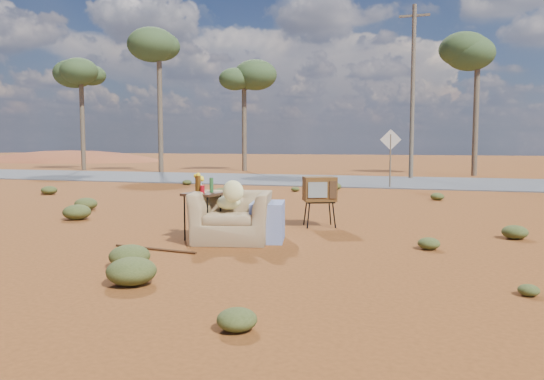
% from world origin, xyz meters
% --- Properties ---
extents(ground, '(140.00, 140.00, 0.00)m').
position_xyz_m(ground, '(0.00, 0.00, 0.00)').
color(ground, brown).
rests_on(ground, ground).
extents(highway, '(140.00, 7.00, 0.04)m').
position_xyz_m(highway, '(0.00, 15.00, 0.02)').
color(highway, '#565659').
rests_on(highway, ground).
extents(dirt_mound, '(26.00, 18.00, 2.00)m').
position_xyz_m(dirt_mound, '(-30.00, 34.00, 0.00)').
color(dirt_mound, brown).
rests_on(dirt_mound, ground).
extents(armchair, '(1.65, 1.28, 1.14)m').
position_xyz_m(armchair, '(-0.03, 0.17, 0.53)').
color(armchair, '#987A53').
rests_on(armchair, ground).
extents(tv_unit, '(0.76, 0.69, 1.00)m').
position_xyz_m(tv_unit, '(0.95, 2.12, 0.75)').
color(tv_unit, black).
rests_on(tv_unit, ground).
extents(side_table, '(0.62, 0.62, 1.13)m').
position_xyz_m(side_table, '(-0.72, 0.19, 0.84)').
color(side_table, '#351E13').
rests_on(side_table, ground).
extents(rusty_bar, '(1.50, 0.22, 0.04)m').
position_xyz_m(rusty_bar, '(-1.00, -0.95, 0.02)').
color(rusty_bar, '#542D16').
rests_on(rusty_bar, ground).
extents(road_sign, '(0.78, 0.06, 2.19)m').
position_xyz_m(road_sign, '(1.50, 12.00, 1.50)').
color(road_sign, brown).
rests_on(road_sign, ground).
extents(eucalyptus_far_left, '(3.20, 3.20, 7.10)m').
position_xyz_m(eucalyptus_far_left, '(-18.00, 20.00, 5.94)').
color(eucalyptus_far_left, brown).
rests_on(eucalyptus_far_left, ground).
extents(eucalyptus_left, '(3.20, 3.20, 8.10)m').
position_xyz_m(eucalyptus_left, '(-12.00, 19.00, 6.92)').
color(eucalyptus_left, brown).
rests_on(eucalyptus_left, ground).
extents(eucalyptus_near_left, '(3.20, 3.20, 6.60)m').
position_xyz_m(eucalyptus_near_left, '(-8.00, 22.00, 5.45)').
color(eucalyptus_near_left, brown).
rests_on(eucalyptus_near_left, ground).
extents(eucalyptus_center, '(3.20, 3.20, 7.60)m').
position_xyz_m(eucalyptus_center, '(5.00, 21.00, 6.43)').
color(eucalyptus_center, brown).
rests_on(eucalyptus_center, ground).
extents(utility_pole_center, '(1.40, 0.20, 8.00)m').
position_xyz_m(utility_pole_center, '(2.00, 17.50, 4.15)').
color(utility_pole_center, brown).
rests_on(utility_pole_center, ground).
extents(scrub_patch, '(17.49, 8.07, 0.33)m').
position_xyz_m(scrub_patch, '(-0.82, 4.41, 0.14)').
color(scrub_patch, '#4D5625').
rests_on(scrub_patch, ground).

